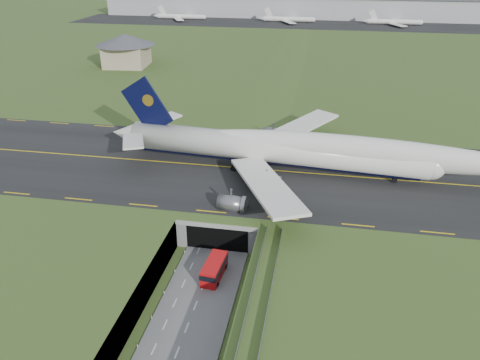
# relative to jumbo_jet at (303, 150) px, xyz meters

# --- Properties ---
(ground) EXTENTS (900.00, 900.00, 0.00)m
(ground) POSITION_rel_jumbo_jet_xyz_m (-14.15, -33.34, -11.50)
(ground) COLOR #364E1F
(ground) RESTS_ON ground
(airfield_deck) EXTENTS (800.00, 800.00, 6.00)m
(airfield_deck) POSITION_rel_jumbo_jet_xyz_m (-14.15, -33.34, -8.50)
(airfield_deck) COLOR gray
(airfield_deck) RESTS_ON ground
(trench_road) EXTENTS (12.00, 75.00, 0.20)m
(trench_road) POSITION_rel_jumbo_jet_xyz_m (-14.15, -40.84, -11.40)
(trench_road) COLOR slate
(trench_road) RESTS_ON ground
(taxiway) EXTENTS (800.00, 44.00, 0.18)m
(taxiway) POSITION_rel_jumbo_jet_xyz_m (-14.15, -0.34, -5.41)
(taxiway) COLOR black
(taxiway) RESTS_ON airfield_deck
(tunnel_portal) EXTENTS (17.00, 22.30, 6.00)m
(tunnel_portal) POSITION_rel_jumbo_jet_xyz_m (-14.15, -16.63, -8.16)
(tunnel_portal) COLOR gray
(tunnel_portal) RESTS_ON ground
(guideway) EXTENTS (3.00, 53.00, 7.05)m
(guideway) POSITION_rel_jumbo_jet_xyz_m (-3.15, -52.45, -6.18)
(guideway) COLOR #A8A8A3
(guideway) RESTS_ON ground
(jumbo_jet) EXTENTS (96.46, 61.51, 20.42)m
(jumbo_jet) POSITION_rel_jumbo_jet_xyz_m (0.00, 0.00, 0.00)
(jumbo_jet) COLOR white
(jumbo_jet) RESTS_ON ground
(shuttle_tram) EXTENTS (3.49, 7.89, 3.13)m
(shuttle_tram) POSITION_rel_jumbo_jet_xyz_m (-12.87, -33.29, -9.78)
(shuttle_tram) COLOR red
(shuttle_tram) RESTS_ON ground
(service_building) EXTENTS (27.49, 27.49, 13.69)m
(service_building) POSITION_rel_jumbo_jet_xyz_m (-81.64, 94.80, 2.61)
(service_building) COLOR tan
(service_building) RESTS_ON ground
(cargo_terminal) EXTENTS (320.00, 67.00, 15.60)m
(cargo_terminal) POSITION_rel_jumbo_jet_xyz_m (-14.27, 266.07, 2.46)
(cargo_terminal) COLOR #B2B2B2
(cargo_terminal) RESTS_ON ground
(distant_hills) EXTENTS (700.00, 91.00, 60.00)m
(distant_hills) POSITION_rel_jumbo_jet_xyz_m (50.23, 396.66, -15.50)
(distant_hills) COLOR #51615F
(distant_hills) RESTS_ON ground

